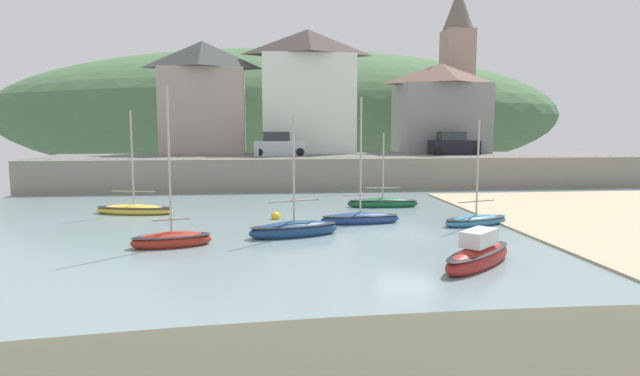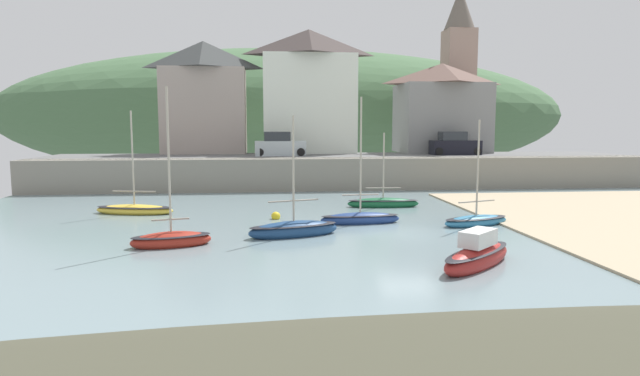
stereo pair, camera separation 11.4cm
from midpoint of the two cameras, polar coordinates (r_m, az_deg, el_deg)
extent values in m
cube|color=gray|center=(24.69, 9.42, -4.80)|extent=(48.00, 40.00, 0.06)
cube|color=gray|center=(41.01, 3.20, 1.54)|extent=(48.00, 2.40, 2.40)
cube|color=#606060|center=(44.57, 2.47, 3.43)|extent=(48.00, 9.00, 0.10)
ellipsoid|color=#466A44|center=(78.62, -3.50, 7.71)|extent=(80.00, 44.00, 18.12)
cube|color=#A4958B|center=(48.83, -12.09, 7.97)|extent=(7.20, 4.18, 7.41)
pyramid|color=#3E4141|center=(49.21, -12.23, 13.65)|extent=(7.50, 4.48, 2.35)
cube|color=silver|center=(48.74, -1.11, 8.85)|extent=(8.15, 4.49, 8.66)
pyramid|color=#473D3A|center=(49.26, -1.13, 15.20)|extent=(8.45, 4.79, 2.25)
cube|color=gray|center=(51.21, 12.81, 7.21)|extent=(7.77, 5.98, 6.21)
pyramid|color=brown|center=(51.42, 12.93, 11.73)|extent=(8.07, 6.28, 1.89)
cube|color=gray|center=(56.06, 14.45, 9.98)|extent=(2.80, 2.80, 11.83)
cone|color=#665B51|center=(57.12, 14.69, 18.00)|extent=(3.00, 3.00, 4.15)
ellipsoid|color=navy|center=(26.77, 4.41, -3.35)|extent=(4.08, 1.29, 0.72)
ellipsoid|color=black|center=(26.73, 4.42, -2.94)|extent=(4.00, 1.27, 0.12)
cylinder|color=#B2A893|center=(26.40, 4.48, 3.48)|extent=(0.09, 0.09, 5.66)
cylinder|color=gray|center=(26.58, 4.44, -0.73)|extent=(1.85, 0.21, 0.07)
ellipsoid|color=#165A32|center=(32.32, 6.81, -1.66)|extent=(4.33, 1.23, 0.71)
ellipsoid|color=black|center=(32.29, 6.82, -1.31)|extent=(4.24, 1.21, 0.12)
cylinder|color=#B2A893|center=(32.07, 6.87, 2.39)|extent=(0.09, 0.09, 3.86)
cylinder|color=gray|center=(32.20, 6.84, 0.00)|extent=(2.08, 0.19, 0.07)
ellipsoid|color=#A32421|center=(19.46, 16.52, -7.22)|extent=(3.92, 3.75, 0.93)
ellipsoid|color=black|center=(19.41, 16.54, -6.49)|extent=(3.84, 3.68, 0.12)
cube|color=silver|center=(19.30, 16.59, -5.09)|extent=(1.63, 1.59, 0.55)
ellipsoid|color=navy|center=(23.72, -2.67, -4.53)|extent=(4.29, 2.38, 0.86)
ellipsoid|color=black|center=(23.68, -2.67, -3.97)|extent=(4.21, 2.33, 0.12)
cylinder|color=#B2A893|center=(23.35, -2.71, 2.06)|extent=(0.09, 0.09, 4.60)
cylinder|color=gray|center=(23.50, -2.69, -1.36)|extent=(2.24, 0.73, 0.07)
ellipsoid|color=#9F271B|center=(22.54, -15.36, -5.43)|extent=(3.39, 1.96, 0.75)
ellipsoid|color=black|center=(22.50, -15.38, -4.91)|extent=(3.32, 1.92, 0.12)
cylinder|color=#B2A893|center=(22.10, -15.62, 2.86)|extent=(0.09, 0.09, 5.76)
cylinder|color=gray|center=(22.38, -15.43, -3.22)|extent=(1.44, 0.42, 0.07)
ellipsoid|color=gold|center=(31.41, -18.98, -2.25)|extent=(4.61, 2.32, 0.64)
ellipsoid|color=black|center=(31.38, -18.99, -1.93)|extent=(4.52, 2.27, 0.12)
cylinder|color=#B2A893|center=(31.11, -19.18, 3.02)|extent=(0.09, 0.09, 5.14)
cylinder|color=gray|center=(31.27, -19.05, -0.34)|extent=(2.43, 0.61, 0.07)
ellipsoid|color=teal|center=(27.39, 16.35, -3.43)|extent=(3.87, 2.35, 0.62)
ellipsoid|color=black|center=(27.37, 16.36, -3.08)|extent=(3.79, 2.31, 0.12)
cylinder|color=#B2A893|center=(27.07, 16.53, 2.06)|extent=(0.09, 0.09, 4.64)
cylinder|color=gray|center=(27.24, 16.41, -1.37)|extent=(2.10, 0.79, 0.07)
cube|color=#B1BEC3|center=(44.09, -4.18, 4.23)|extent=(4.16, 1.85, 1.20)
cube|color=#282D33|center=(44.06, -4.52, 5.46)|extent=(2.15, 1.57, 0.80)
cylinder|color=black|center=(44.98, -2.10, 3.93)|extent=(0.64, 0.22, 0.64)
cylinder|color=black|center=(43.39, -1.96, 3.83)|extent=(0.64, 0.22, 0.64)
cylinder|color=black|center=(44.89, -6.32, 3.89)|extent=(0.64, 0.22, 0.64)
cylinder|color=black|center=(43.29, -6.33, 3.79)|extent=(0.64, 0.22, 0.64)
cube|color=black|center=(46.91, 14.22, 4.19)|extent=(4.13, 1.77, 1.20)
cube|color=#282D33|center=(46.80, 13.96, 5.35)|extent=(2.13, 1.54, 0.80)
cylinder|color=black|center=(48.26, 15.73, 3.87)|extent=(0.64, 0.22, 0.64)
cylinder|color=black|center=(46.77, 16.45, 3.77)|extent=(0.64, 0.22, 0.64)
cylinder|color=black|center=(47.15, 11.99, 3.91)|extent=(0.64, 0.22, 0.64)
cylinder|color=black|center=(45.63, 12.60, 3.81)|extent=(0.64, 0.22, 0.64)
sphere|color=yellow|center=(28.03, -4.60, -3.01)|extent=(0.48, 0.48, 0.48)
camera|label=1|loc=(0.06, -89.92, 0.01)|focal=30.15mm
camera|label=2|loc=(0.06, 90.08, -0.01)|focal=30.15mm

